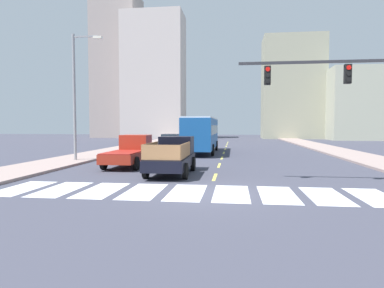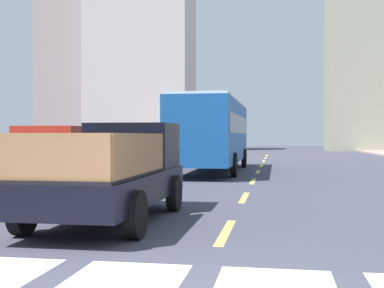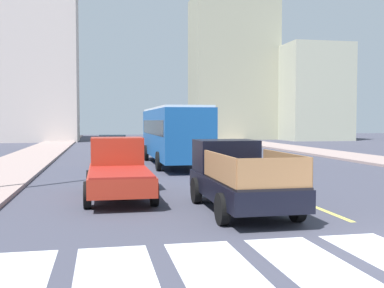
{
  "view_description": "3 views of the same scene",
  "coord_description": "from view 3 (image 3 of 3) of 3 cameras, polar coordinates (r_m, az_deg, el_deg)",
  "views": [
    {
      "loc": [
        0.95,
        -12.82,
        2.61
      ],
      "look_at": [
        -2.0,
        10.72,
        1.28
      ],
      "focal_mm": 31.44,
      "sensor_mm": 36.0,
      "label": 1
    },
    {
      "loc": [
        0.88,
        -4.79,
        1.68
      ],
      "look_at": [
        -2.77,
        16.92,
        1.32
      ],
      "focal_mm": 47.55,
      "sensor_mm": 36.0,
      "label": 2
    },
    {
      "loc": [
        -6.27,
        -7.72,
        2.56
      ],
      "look_at": [
        -1.61,
        15.61,
        1.37
      ],
      "focal_mm": 43.22,
      "sensor_mm": 36.0,
      "label": 3
    }
  ],
  "objects": [
    {
      "name": "lane_dash_2",
      "position": [
        22.75,
        4.78,
        -3.6
      ],
      "size": [
        0.16,
        2.4,
        0.01
      ],
      "primitive_type": "cube",
      "color": "#DACE51",
      "rests_on": "ground"
    },
    {
      "name": "sidewalk_left",
      "position": [
        26.27,
        -21.58,
        -2.77
      ],
      "size": [
        3.67,
        110.0,
        0.15
      ],
      "primitive_type": "cube",
      "color": "gray",
      "rests_on": "ground"
    },
    {
      "name": "block_mid_left",
      "position": [
        65.32,
        14.3,
        6.09
      ],
      "size": [
        8.38,
        9.74,
        12.67
      ],
      "primitive_type": "cube",
      "color": "#AEB09A",
      "rests_on": "ground"
    },
    {
      "name": "sidewalk_right",
      "position": [
        31.07,
        22.47,
        -1.95
      ],
      "size": [
        3.67,
        110.0,
        0.15
      ],
      "primitive_type": "cube",
      "color": "gray",
      "rests_on": "ground"
    },
    {
      "name": "lane_dash_7",
      "position": [
        47.21,
        -3.65,
        -0.25
      ],
      "size": [
        0.16,
        2.4,
        0.01
      ],
      "primitive_type": "cube",
      "color": "#DACE51",
      "rests_on": "ground"
    },
    {
      "name": "lane_dash_5",
      "position": [
        37.34,
        -1.61,
        -1.07
      ],
      "size": [
        0.16,
        2.4,
        0.01
      ],
      "primitive_type": "cube",
      "color": "#DACE51",
      "rests_on": "ground"
    },
    {
      "name": "city_bus",
      "position": [
        26.73,
        -2.31,
        1.56
      ],
      "size": [
        2.72,
        10.8,
        3.32
      ],
      "rotation": [
        0.0,
        0.0,
        -0.0
      ],
      "color": "#185196",
      "rests_on": "ground"
    },
    {
      "name": "lane_dash_3",
      "position": [
        27.57,
        1.9,
        -2.46
      ],
      "size": [
        0.16,
        2.4,
        0.01
      ],
      "primitive_type": "cube",
      "color": "#DACE51",
      "rests_on": "ground"
    },
    {
      "name": "block_mid_right",
      "position": [
        66.3,
        5.08,
        9.19
      ],
      "size": [
        11.59,
        7.24,
        19.77
      ],
      "primitive_type": "cube",
      "color": "#9F9E85",
      "rests_on": "ground"
    },
    {
      "name": "crosswalk_stripe_3",
      "position": [
        8.93,
        13.98,
        -13.86
      ],
      "size": [
        1.34,
        3.31,
        0.01
      ],
      "primitive_type": "cube",
      "color": "silver",
      "rests_on": "ground"
    },
    {
      "name": "lane_dash_0",
      "position": [
        13.54,
        16.7,
        -8.15
      ],
      "size": [
        0.16,
        2.4,
        0.01
      ],
      "primitive_type": "cube",
      "color": "#DACE51",
      "rests_on": "ground"
    },
    {
      "name": "lane_dash_1",
      "position": [
        18.04,
        9.2,
        -5.33
      ],
      "size": [
        0.16,
        2.4,
        0.01
      ],
      "primitive_type": "cube",
      "color": "#DACE51",
      "rests_on": "ground"
    },
    {
      "name": "lane_dash_4",
      "position": [
        32.44,
        -0.12,
        -1.66
      ],
      "size": [
        0.16,
        2.4,
        0.01
      ],
      "primitive_type": "cube",
      "color": "#DACE51",
      "rests_on": "ground"
    },
    {
      "name": "crosswalk_stripe_0",
      "position": [
        8.27,
        -21.99,
        -15.35
      ],
      "size": [
        1.34,
        3.31,
        0.01
      ],
      "primitive_type": "cube",
      "color": "silver",
      "rests_on": "ground"
    },
    {
      "name": "lane_dash_6",
      "position": [
        42.27,
        -2.75,
        -0.61
      ],
      "size": [
        0.16,
        2.4,
        0.01
      ],
      "primitive_type": "cube",
      "color": "#DACE51",
      "rests_on": "ground"
    },
    {
      "name": "sedan_near_right",
      "position": [
        29.15,
        -9.85,
        -0.53
      ],
      "size": [
        2.02,
        4.4,
        1.72
      ],
      "rotation": [
        0.0,
        0.0,
        0.01
      ],
      "color": "beige",
      "rests_on": "ground"
    },
    {
      "name": "pickup_dark",
      "position": [
        15.9,
        -9.08,
        -3.09
      ],
      "size": [
        2.18,
        5.2,
        1.96
      ],
      "rotation": [
        0.0,
        0.0,
        -0.01
      ],
      "color": "#A52A1A",
      "rests_on": "ground"
    },
    {
      "name": "crosswalk_stripe_1",
      "position": [
        8.14,
        -9.5,
        -15.49
      ],
      "size": [
        1.34,
        3.31,
        0.01
      ],
      "primitive_type": "cube",
      "color": "silver",
      "rests_on": "ground"
    },
    {
      "name": "pickup_stakebed",
      "position": [
        13.54,
        5.57,
        -4.04
      ],
      "size": [
        2.18,
        5.2,
        1.96
      ],
      "rotation": [
        0.0,
        0.0,
        -0.01
      ],
      "color": "black",
      "rests_on": "ground"
    },
    {
      "name": "tower_tall_centre",
      "position": [
        61.6,
        -19.5,
        11.66
      ],
      "size": [
        11.7,
        7.45,
        24.31
      ],
      "primitive_type": "cube",
      "color": "beige",
      "rests_on": "ground"
    },
    {
      "name": "crosswalk_stripe_2",
      "position": [
        8.37,
        2.84,
        -14.94
      ],
      "size": [
        1.34,
        3.31,
        0.01
      ],
      "primitive_type": "cube",
      "color": "silver",
      "rests_on": "ground"
    }
  ]
}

